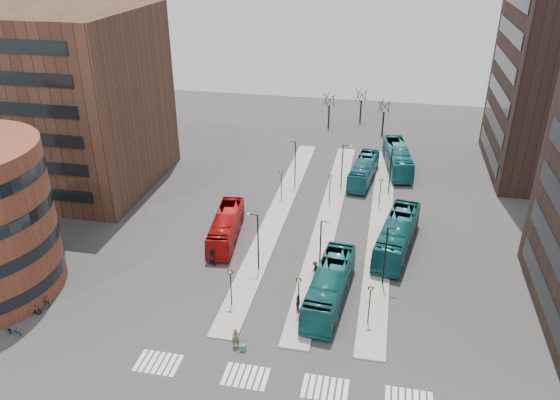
% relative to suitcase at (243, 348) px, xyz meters
% --- Properties ---
extents(island_left, '(2.50, 45.00, 0.15)m').
position_rel_suitcase_xyz_m(island_left, '(-2.06, 23.34, -0.21)').
color(island_left, gray).
rests_on(island_left, ground).
extents(island_mid, '(2.50, 45.00, 0.15)m').
position_rel_suitcase_xyz_m(island_mid, '(3.94, 23.34, -0.21)').
color(island_mid, gray).
rests_on(island_mid, ground).
extents(island_right, '(2.50, 45.00, 0.15)m').
position_rel_suitcase_xyz_m(island_right, '(9.94, 23.34, -0.21)').
color(island_right, gray).
rests_on(island_right, ground).
extents(suitcase, '(0.46, 0.37, 0.56)m').
position_rel_suitcase_xyz_m(suitcase, '(0.00, 0.00, 0.00)').
color(suitcase, navy).
rests_on(suitcase, ground).
extents(red_bus, '(3.61, 10.64, 2.90)m').
position_rel_suitcase_xyz_m(red_bus, '(-6.33, 16.60, 1.17)').
color(red_bus, '#AE0E0D').
rests_on(red_bus, ground).
extents(teal_bus_a, '(3.73, 11.76, 3.22)m').
position_rel_suitcase_xyz_m(teal_bus_a, '(5.91, 7.85, 1.33)').
color(teal_bus_a, '#125C5C').
rests_on(teal_bus_a, ground).
extents(teal_bus_b, '(3.68, 10.72, 2.93)m').
position_rel_suitcase_xyz_m(teal_bus_b, '(7.11, 34.96, 1.18)').
color(teal_bus_b, '#16616E').
rests_on(teal_bus_b, ground).
extents(teal_bus_c, '(4.85, 12.40, 3.37)m').
position_rel_suitcase_xyz_m(teal_bus_c, '(11.68, 18.05, 1.40)').
color(teal_bus_c, '#12565C').
rests_on(teal_bus_c, ground).
extents(teal_bus_d, '(4.49, 12.14, 3.31)m').
position_rel_suitcase_xyz_m(teal_bus_d, '(11.44, 39.76, 1.37)').
color(teal_bus_d, '#16696E').
rests_on(teal_bus_d, ground).
extents(traveller, '(0.74, 0.61, 1.74)m').
position_rel_suitcase_xyz_m(traveller, '(-0.64, 0.31, 0.59)').
color(traveller, brown).
rests_on(traveller, ground).
extents(commuter_a, '(1.07, 0.96, 1.81)m').
position_rel_suitcase_xyz_m(commuter_a, '(-6.23, 11.48, 0.62)').
color(commuter_a, black).
rests_on(commuter_a, ground).
extents(commuter_b, '(0.48, 0.99, 1.64)m').
position_rel_suitcase_xyz_m(commuter_b, '(3.42, 5.85, 0.54)').
color(commuter_b, black).
rests_on(commuter_b, ground).
extents(commuter_c, '(0.89, 1.11, 1.50)m').
position_rel_suitcase_xyz_m(commuter_c, '(4.05, 11.68, 0.47)').
color(commuter_c, black).
rests_on(commuter_c, ground).
extents(bicycle_near, '(1.65, 0.70, 0.84)m').
position_rel_suitcase_xyz_m(bicycle_near, '(-19.06, -2.08, 0.14)').
color(bicycle_near, gray).
rests_on(bicycle_near, ground).
extents(bicycle_mid, '(1.64, 1.02, 0.96)m').
position_rel_suitcase_xyz_m(bicycle_mid, '(-19.06, 0.59, 0.20)').
color(bicycle_mid, gray).
rests_on(bicycle_mid, ground).
extents(bicycle_far, '(2.00, 1.18, 0.99)m').
position_rel_suitcase_xyz_m(bicycle_far, '(-19.06, 2.09, 0.22)').
color(bicycle_far, gray).
rests_on(bicycle_far, ground).
extents(crosswalk_stripes, '(22.35, 2.40, 0.01)m').
position_rel_suitcase_xyz_m(crosswalk_stripes, '(3.69, -2.66, -0.27)').
color(crosswalk_stripes, silver).
rests_on(crosswalk_stripes, ground).
extents(office_block, '(25.00, 20.12, 22.00)m').
position_rel_suitcase_xyz_m(office_block, '(-32.06, 27.32, 10.72)').
color(office_block, '#4F3224').
rests_on(office_block, ground).
extents(sign_poles, '(12.45, 22.12, 3.65)m').
position_rel_suitcase_xyz_m(sign_poles, '(3.54, 16.34, 2.13)').
color(sign_poles, black).
rests_on(sign_poles, ground).
extents(lamp_posts, '(14.04, 20.24, 6.12)m').
position_rel_suitcase_xyz_m(lamp_posts, '(4.57, 21.34, 3.30)').
color(lamp_posts, black).
rests_on(lamp_posts, ground).
extents(bare_trees, '(10.97, 8.14, 5.90)m').
position_rel_suitcase_xyz_m(bare_trees, '(4.60, 56.01, 2.44)').
color(bare_trees, black).
rests_on(bare_trees, ground).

